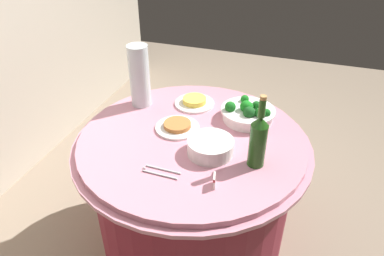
{
  "coord_description": "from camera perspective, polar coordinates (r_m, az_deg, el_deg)",
  "views": [
    {
      "loc": [
        -1.35,
        -0.45,
        1.73
      ],
      "look_at": [
        0.0,
        0.0,
        0.79
      ],
      "focal_mm": 33.49,
      "sensor_mm": 36.0,
      "label": 1
    }
  ],
  "objects": [
    {
      "name": "ground_plane",
      "position": [
        2.24,
        0.0,
        -17.11
      ],
      "size": [
        6.0,
        6.0,
        0.0
      ],
      "primitive_type": "plane",
      "color": "gray"
    },
    {
      "name": "buffet_table",
      "position": [
        1.97,
        0.0,
        -10.14
      ],
      "size": [
        1.16,
        1.16,
        0.74
      ],
      "color": "maroon",
      "rests_on": "ground_plane"
    },
    {
      "name": "broccoli_bowl",
      "position": [
        1.86,
        8.93,
        2.46
      ],
      "size": [
        0.28,
        0.28,
        0.11
      ],
      "color": "white",
      "rests_on": "buffet_table"
    },
    {
      "name": "plate_stack",
      "position": [
        1.61,
        2.95,
        -2.99
      ],
      "size": [
        0.21,
        0.21,
        0.07
      ],
      "color": "white",
      "rests_on": "buffet_table"
    },
    {
      "name": "wine_bottle",
      "position": [
        1.52,
        10.49,
        -1.85
      ],
      "size": [
        0.07,
        0.07,
        0.34
      ],
      "color": "#1D4A14",
      "rests_on": "buffet_table"
    },
    {
      "name": "decorative_fruit_vase",
      "position": [
        1.96,
        -8.31,
        7.62
      ],
      "size": [
        0.11,
        0.11,
        0.34
      ],
      "color": "silver",
      "rests_on": "buffet_table"
    },
    {
      "name": "serving_tongs",
      "position": [
        1.53,
        -5.13,
        -6.94
      ],
      "size": [
        0.05,
        0.17,
        0.01
      ],
      "color": "silver",
      "rests_on": "buffet_table"
    },
    {
      "name": "food_plate_peanuts",
      "position": [
        1.79,
        -2.35,
        0.27
      ],
      "size": [
        0.22,
        0.22,
        0.03
      ],
      "color": "white",
      "rests_on": "buffet_table"
    },
    {
      "name": "food_plate_fried_egg",
      "position": [
        2.0,
        0.39,
        4.18
      ],
      "size": [
        0.22,
        0.22,
        0.04
      ],
      "color": "white",
      "rests_on": "buffet_table"
    },
    {
      "name": "label_placard_front",
      "position": [
        1.44,
        3.57,
        -8.27
      ],
      "size": [
        0.05,
        0.02,
        0.05
      ],
      "color": "white",
      "rests_on": "buffet_table"
    }
  ]
}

